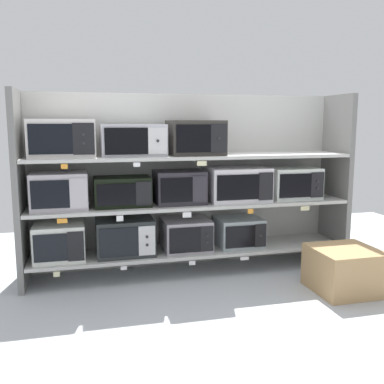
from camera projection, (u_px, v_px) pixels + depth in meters
name	position (u px, v px, depth m)	size (l,w,h in m)	color
ground	(225.00, 316.00, 3.21)	(6.95, 6.00, 0.02)	#B2B7BC
back_panel	(185.00, 181.00, 4.30)	(3.15, 0.04, 1.67)	#B2B2AD
upright_left	(19.00, 190.00, 3.67)	(0.05, 0.51, 1.67)	slate
upright_right	(336.00, 179.00, 4.40)	(0.05, 0.51, 1.67)	slate
shelf_0	(192.00, 250.00, 4.14)	(2.95, 0.51, 0.03)	beige
microwave_0	(60.00, 241.00, 3.81)	(0.43, 0.43, 0.31)	silver
microwave_1	(125.00, 236.00, 3.95)	(0.51, 0.42, 0.33)	#262A2B
microwave_2	(186.00, 234.00, 4.09)	(0.43, 0.42, 0.29)	#9F99A2
microwave_3	(239.00, 232.00, 4.22)	(0.43, 0.38, 0.27)	#9AA8AA
price_tag_0	(57.00, 274.00, 3.60)	(0.05, 0.00, 0.04)	beige
price_tag_1	(124.00, 268.00, 3.73)	(0.05, 0.00, 0.03)	white
price_tag_2	(192.00, 263.00, 3.88)	(0.06, 0.00, 0.04)	white
price_tag_3	(245.00, 258.00, 4.00)	(0.08, 0.00, 0.03)	white
shelf_1	(192.00, 204.00, 4.07)	(2.95, 0.51, 0.03)	beige
microwave_4	(60.00, 191.00, 3.75)	(0.47, 0.41, 0.32)	#B8B0B9
microwave_5	(122.00, 191.00, 3.88)	(0.49, 0.34, 0.26)	black
microwave_6	(179.00, 187.00, 4.01)	(0.45, 0.36, 0.30)	#2E2A31
microwave_7	(237.00, 184.00, 4.14)	(0.57, 0.42, 0.32)	silver
microwave_8	(293.00, 183.00, 4.28)	(0.49, 0.37, 0.30)	silver
price_tag_4	(62.00, 221.00, 3.54)	(0.08, 0.00, 0.04)	orange
price_tag_5	(120.00, 218.00, 3.66)	(0.06, 0.00, 0.05)	white
price_tag_6	(187.00, 215.00, 3.80)	(0.08, 0.00, 0.05)	white
price_tag_7	(251.00, 211.00, 3.94)	(0.05, 0.00, 0.04)	orange
price_tag_8	(305.00, 208.00, 4.07)	(0.09, 0.00, 0.04)	beige
shelf_2	(192.00, 157.00, 4.00)	(2.95, 0.51, 0.03)	beige
microwave_9	(62.00, 138.00, 3.69)	(0.55, 0.38, 0.32)	silver
microwave_10	(133.00, 140.00, 3.84)	(0.56, 0.39, 0.28)	#B6B3BD
microwave_11	(195.00, 138.00, 3.97)	(0.48, 0.43, 0.31)	#33302C
price_tag_9	(64.00, 166.00, 3.48)	(0.05, 0.00, 0.04)	orange
price_tag_10	(137.00, 165.00, 3.62)	(0.06, 0.00, 0.04)	white
price_tag_11	(202.00, 163.00, 3.76)	(0.09, 0.00, 0.04)	beige
shipping_carton	(344.00, 270.00, 3.65)	(0.52, 0.52, 0.37)	tan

